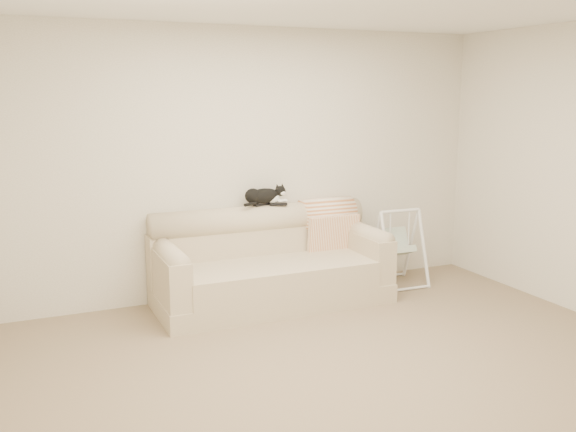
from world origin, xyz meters
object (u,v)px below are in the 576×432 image
object	(u,v)px
sofa	(270,266)
baby_swing	(399,247)
remote_b	(279,204)
remote_a	(262,204)
tuxedo_cat	(264,196)

from	to	relation	value
sofa	baby_swing	xyz separation A→B (m)	(1.45, -0.01, 0.05)
sofa	remote_b	size ratio (longest dim) A/B	12.45
baby_swing	remote_a	bearing A→B (deg)	169.55
sofa	remote_a	distance (m)	0.61
remote_a	baby_swing	xyz separation A→B (m)	(1.42, -0.26, -0.51)
sofa	remote_b	xyz separation A→B (m)	(0.18, 0.20, 0.56)
remote_b	tuxedo_cat	world-z (taller)	tuxedo_cat
remote_a	tuxedo_cat	world-z (taller)	tuxedo_cat
baby_swing	tuxedo_cat	bearing A→B (deg)	169.81
sofa	remote_a	world-z (taller)	remote_a
baby_swing	sofa	bearing A→B (deg)	179.66
tuxedo_cat	sofa	bearing A→B (deg)	-100.80
remote_b	tuxedo_cat	distance (m)	0.16
tuxedo_cat	baby_swing	size ratio (longest dim) A/B	0.61
remote_b	baby_swing	world-z (taller)	remote_b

